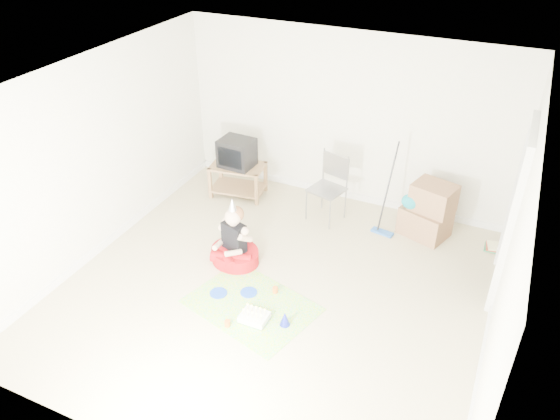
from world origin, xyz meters
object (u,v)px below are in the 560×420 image
at_px(folding_chair, 327,190).
at_px(birthday_cake, 254,318).
at_px(tv_stand, 238,178).
at_px(cardboard_boxes, 428,211).
at_px(seated_woman, 235,248).
at_px(crt_tv, 237,153).

height_order(folding_chair, birthday_cake, folding_chair).
distance_m(tv_stand, folding_chair, 1.52).
bearing_deg(cardboard_boxes, folding_chair, -172.06).
xyz_separation_m(folding_chair, seated_woman, (-0.72, -1.47, -0.28)).
distance_m(cardboard_boxes, seated_woman, 2.72).
xyz_separation_m(crt_tv, cardboard_boxes, (2.93, 0.11, -0.35)).
relative_size(tv_stand, crt_tv, 1.76).
xyz_separation_m(folding_chair, birthday_cake, (0.02, -2.37, -0.45)).
bearing_deg(tv_stand, birthday_cake, -58.19).
height_order(cardboard_boxes, seated_woman, seated_woman).
bearing_deg(tv_stand, cardboard_boxes, 2.09).
height_order(tv_stand, crt_tv, crt_tv).
xyz_separation_m(tv_stand, seated_woman, (0.79, -1.57, -0.09)).
distance_m(seated_woman, birthday_cake, 1.17).
xyz_separation_m(crt_tv, seated_woman, (0.79, -1.57, -0.52)).
relative_size(crt_tv, birthday_cake, 1.61).
relative_size(tv_stand, seated_woman, 0.92).
relative_size(cardboard_boxes, seated_woman, 0.83).
bearing_deg(seated_woman, tv_stand, 116.77).
distance_m(crt_tv, folding_chair, 1.53).
xyz_separation_m(tv_stand, crt_tv, (-0.00, 0.00, 0.43)).
xyz_separation_m(cardboard_boxes, birthday_cake, (-1.41, -2.57, -0.34)).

